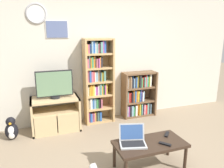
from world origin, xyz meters
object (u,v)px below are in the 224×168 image
(coffee_table, at_px, (150,146))
(laptop, at_px, (132,139))
(remote_near_laptop, at_px, (167,134))
(television, at_px, (55,84))
(bookshelf_short, at_px, (137,95))
(remote_far_from_laptop, at_px, (165,144))
(tv_stand, at_px, (56,114))
(bookshelf_tall, at_px, (97,81))
(penguin_figurine, at_px, (11,129))

(coffee_table, relative_size, laptop, 2.39)
(laptop, relative_size, remote_near_laptop, 2.74)
(television, height_order, remote_near_laptop, television)
(bookshelf_short, bearing_deg, remote_far_from_laptop, -105.68)
(tv_stand, xyz_separation_m, television, (0.01, -0.00, 0.58))
(remote_near_laptop, bearing_deg, bookshelf_short, 121.04)
(laptop, xyz_separation_m, remote_near_laptop, (0.57, 0.05, -0.05))
(television, bearing_deg, remote_far_from_laptop, -55.48)
(laptop, bearing_deg, bookshelf_short, 77.54)
(tv_stand, height_order, bookshelf_tall, bookshelf_tall)
(remote_near_laptop, bearing_deg, remote_far_from_laptop, -85.34)
(bookshelf_tall, distance_m, penguin_figurine, 1.78)
(tv_stand, height_order, television, television)
(remote_near_laptop, bearing_deg, bookshelf_tall, 151.36)
(coffee_table, bearing_deg, television, 122.64)
(tv_stand, xyz_separation_m, laptop, (0.84, -1.60, 0.13))
(bookshelf_tall, height_order, remote_near_laptop, bookshelf_tall)
(penguin_figurine, bearing_deg, remote_far_from_laptop, -39.56)
(bookshelf_short, distance_m, remote_near_laptop, 1.73)
(television, distance_m, remote_near_laptop, 2.15)
(tv_stand, height_order, remote_far_from_laptop, tv_stand)
(bookshelf_tall, relative_size, remote_near_laptop, 11.63)
(tv_stand, relative_size, coffee_table, 0.91)
(laptop, height_order, penguin_figurine, laptop)
(bookshelf_short, relative_size, remote_near_laptop, 6.70)
(bookshelf_short, relative_size, laptop, 2.45)
(bookshelf_short, xyz_separation_m, laptop, (-0.93, -1.75, -0.02))
(bookshelf_tall, xyz_separation_m, penguin_figurine, (-1.63, -0.26, -0.68))
(tv_stand, height_order, bookshelf_short, bookshelf_short)
(television, height_order, penguin_figurine, television)
(bookshelf_tall, relative_size, bookshelf_short, 1.74)
(laptop, distance_m, remote_near_laptop, 0.58)
(penguin_figurine, bearing_deg, tv_stand, 8.85)
(tv_stand, xyz_separation_m, remote_far_from_laptop, (1.23, -1.78, 0.08))
(bookshelf_short, bearing_deg, laptop, -118.09)
(coffee_table, bearing_deg, remote_near_laptop, 18.45)
(remote_far_from_laptop, distance_m, penguin_figurine, 2.61)
(bookshelf_tall, relative_size, coffee_table, 1.78)
(tv_stand, bearing_deg, bookshelf_short, 4.66)
(laptop, relative_size, remote_far_from_laptop, 2.64)
(remote_far_from_laptop, bearing_deg, laptop, -62.85)
(bookshelf_short, bearing_deg, coffee_table, -111.11)
(bookshelf_tall, xyz_separation_m, laptop, (-0.01, -1.74, -0.41))
(tv_stand, distance_m, penguin_figurine, 0.79)
(bookshelf_short, height_order, remote_far_from_laptop, bookshelf_short)
(tv_stand, xyz_separation_m, bookshelf_short, (1.77, 0.14, 0.16))
(tv_stand, distance_m, remote_near_laptop, 2.10)
(tv_stand, bearing_deg, coffee_table, -57.07)
(television, distance_m, bookshelf_tall, 0.85)
(tv_stand, relative_size, remote_far_from_laptop, 5.74)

